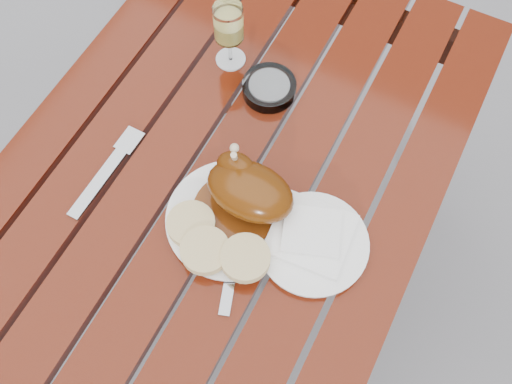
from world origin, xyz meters
TOP-DOWN VIEW (x-y plane):
  - ground at (0.00, 0.00)m, footprint 60.00×60.00m
  - table at (0.00, 0.00)m, footprint 0.80×1.20m
  - dinner_plate at (0.07, -0.10)m, footprint 0.25×0.25m
  - roast_duck at (0.08, -0.05)m, footprint 0.18×0.16m
  - bread_dumplings at (0.07, -0.16)m, footprint 0.20×0.12m
  - wine_glass at (-0.11, 0.23)m, footprint 0.07×0.07m
  - side_plate at (0.22, -0.08)m, footprint 0.26×0.26m
  - napkin at (0.21, -0.07)m, footprint 0.15×0.14m
  - ashtray at (-0.00, 0.19)m, footprint 0.13×0.13m
  - fork at (-0.19, -0.13)m, footprint 0.03×0.20m
  - knife at (0.11, -0.16)m, footprint 0.08×0.20m

SIDE VIEW (x-z plane):
  - ground at x=0.00m, z-range 0.00..0.00m
  - table at x=0.00m, z-range 0.00..0.75m
  - knife at x=0.11m, z-range 0.75..0.76m
  - fork at x=-0.19m, z-range 0.75..0.76m
  - dinner_plate at x=0.07m, z-range 0.75..0.77m
  - side_plate at x=0.22m, z-range 0.75..0.77m
  - ashtray at x=0.00m, z-range 0.75..0.78m
  - napkin at x=0.21m, z-range 0.77..0.78m
  - bread_dumplings at x=0.07m, z-range 0.77..0.79m
  - roast_duck at x=0.08m, z-range 0.75..0.87m
  - wine_glass at x=-0.11m, z-range 0.75..0.90m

